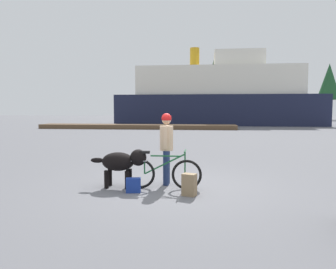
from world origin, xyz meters
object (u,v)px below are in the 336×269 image
Objects in this scene: dog at (122,162)px; backpack at (189,185)px; ferry_boat at (219,97)px; bicycle at (163,173)px; person_cyclist at (166,142)px; sailboat_moored at (237,119)px; handbag_pannier at (133,185)px.

backpack is at bearing -19.10° from dog.
bicycle is at bearing -94.25° from ferry_boat.
backpack is at bearing -58.40° from person_cyclist.
sailboat_moored is at bearing 83.36° from backpack.
person_cyclist is at bearing -97.81° from sailboat_moored.
sailboat_moored is at bearing 80.72° from dog.
sailboat_moored reaches higher than handbag_pannier.
sailboat_moored is at bearing 54.39° from ferry_boat.
handbag_pannier is 36.06m from sailboat_moored.
sailboat_moored reaches higher than dog.
ferry_boat reaches higher than sailboat_moored.
bicycle is 0.82m from backpack.
handbag_pannier is at bearing -148.12° from bicycle.
handbag_pannier is (-1.23, 0.13, -0.08)m from backpack.
person_cyclist is 1.41m from backpack.
dog is at bearing 130.20° from handbag_pannier.
sailboat_moored reaches higher than person_cyclist.
dog is at bearing -156.21° from person_cyclist.
bicycle is 1.32× the size of dog.
ferry_boat is at bearing 85.74° from person_cyclist.
ferry_boat is (1.73, 32.38, 2.96)m from backpack.
bicycle is 0.98m from dog.
sailboat_moored is at bearing 81.39° from handbag_pannier.
backpack is (1.59, -0.55, -0.37)m from dog.
sailboat_moored is (4.80, 35.28, 0.13)m from bicycle.
person_cyclist is 0.08× the size of ferry_boat.
ferry_boat reaches higher than person_cyclist.
ferry_boat is (3.32, 31.83, 2.59)m from dog.
bicycle is at bearing -2.90° from dog.
bicycle is at bearing -97.75° from sailboat_moored.
ferry_boat reaches higher than dog.
dog is at bearing -99.28° from sailboat_moored.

